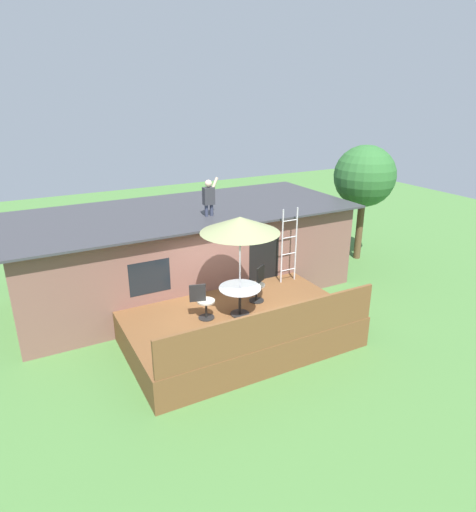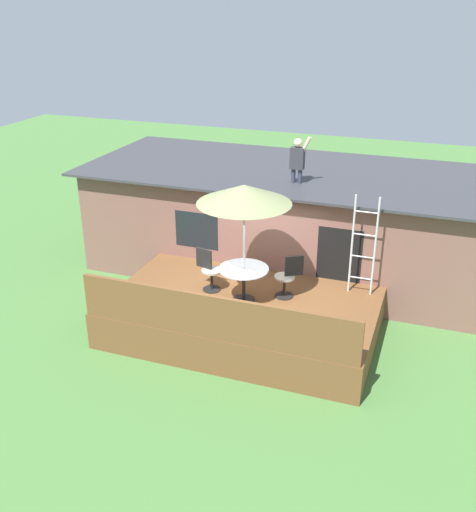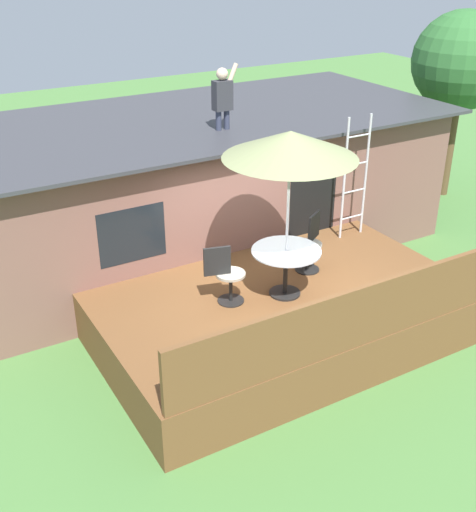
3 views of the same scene
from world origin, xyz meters
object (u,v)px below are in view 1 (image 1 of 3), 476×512
(patio_table, at_px, (240,293))
(step_ladder, at_px, (289,246))
(backyard_tree, at_px, (365,177))
(person_figure, at_px, (209,195))
(patio_chair_left, at_px, (203,302))
(patio_chair_right, at_px, (258,284))
(patio_umbrella, at_px, (240,225))

(patio_table, relative_size, step_ladder, 0.47)
(backyard_tree, bearing_deg, person_figure, -174.16)
(patio_chair_left, distance_m, patio_chair_right, 1.72)
(patio_table, distance_m, patio_chair_left, 0.93)
(patio_chair_left, height_order, patio_chair_right, same)
(patio_umbrella, bearing_deg, patio_chair_right, 31.52)
(patio_umbrella, distance_m, patio_chair_right, 2.12)
(step_ladder, bearing_deg, patio_umbrella, -152.16)
(person_figure, distance_m, patio_chair_right, 2.95)
(patio_chair_left, relative_size, backyard_tree, 0.21)
(patio_chair_right, height_order, backyard_tree, backyard_tree)
(person_figure, xyz_separation_m, patio_chair_left, (-1.29, -2.36, -2.03))
(step_ladder, relative_size, patio_chair_right, 2.39)
(patio_table, height_order, patio_umbrella, patio_umbrella)
(patio_chair_right, bearing_deg, patio_chair_left, -23.00)
(patio_table, distance_m, patio_chair_right, 0.96)
(patio_umbrella, xyz_separation_m, patio_chair_right, (0.82, 0.50, -1.89))
(step_ladder, xyz_separation_m, backyard_tree, (4.66, 2.09, 1.24))
(patio_umbrella, bearing_deg, step_ladder, 27.84)
(patio_table, relative_size, patio_chair_left, 1.13)
(person_figure, relative_size, backyard_tree, 0.26)
(person_figure, relative_size, patio_chair_right, 1.21)
(person_figure, bearing_deg, patio_chair_right, -78.76)
(person_figure, bearing_deg, backyard_tree, 5.84)
(backyard_tree, bearing_deg, patio_table, -154.65)
(step_ladder, height_order, patio_chair_left, step_ladder)
(patio_umbrella, bearing_deg, person_figure, 81.34)
(backyard_tree, bearing_deg, patio_umbrella, -154.65)
(patio_umbrella, relative_size, backyard_tree, 0.59)
(step_ladder, bearing_deg, person_figure, 142.39)
(patio_table, xyz_separation_m, patio_chair_right, (0.82, 0.50, -0.13))
(patio_chair_right, distance_m, backyard_tree, 6.95)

